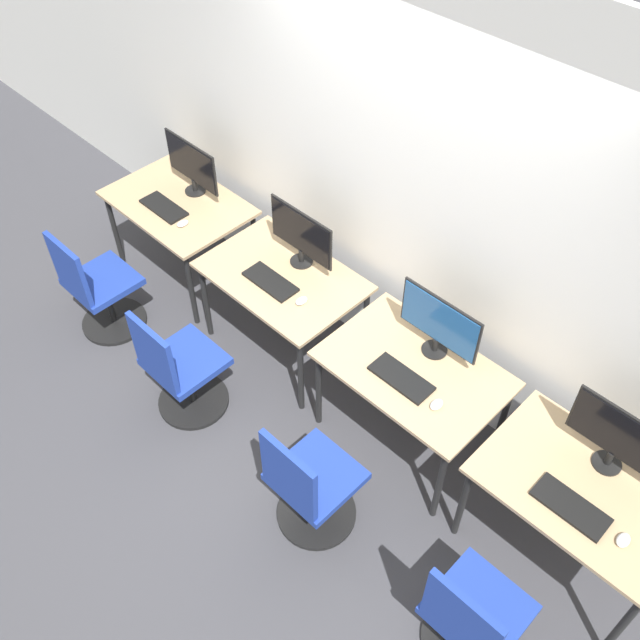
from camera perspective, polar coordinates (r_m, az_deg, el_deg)
The scene contains 22 objects.
ground_plane at distance 4.84m, azimuth -1.21°, elevation -7.84°, with size 20.00×20.00×0.00m, color #3D3D42.
wall_back at distance 4.27m, azimuth 6.73°, elevation 9.95°, with size 12.00×0.05×2.80m.
desk_far_left at distance 5.49m, azimuth -11.23°, elevation 8.65°, with size 1.07×0.72×0.70m.
monitor_far_left at distance 5.38m, azimuth -10.24°, elevation 12.12°, with size 0.55×0.16×0.42m.
keyboard_far_left at distance 5.39m, azimuth -12.39°, elevation 8.78°, with size 0.39×0.17×0.02m.
mouse_far_left at distance 5.21m, azimuth -10.93°, elevation 7.60°, with size 0.06×0.09×0.03m.
office_chair_far_left at distance 5.34m, azimuth -17.33°, elevation 2.20°, with size 0.48×0.48×0.90m.
desk_left at distance 4.79m, azimuth -3.01°, elevation 2.95°, with size 1.07×0.72×0.70m.
monitor_left at distance 4.68m, azimuth -1.53°, elevation 6.82°, with size 0.55×0.16×0.42m.
keyboard_left at distance 4.68m, azimuth -3.99°, elevation 3.08°, with size 0.39×0.17×0.02m.
mouse_left at distance 4.54m, azimuth -1.50°, elevation 1.55°, with size 0.06×0.09×0.03m.
office_chair_left at distance 4.69m, azimuth -11.12°, elevation -4.11°, with size 0.48×0.48×0.90m.
desk_right at distance 4.29m, azimuth 7.47°, elevation -4.45°, with size 1.07×0.72×0.70m.
monitor_right at distance 4.16m, azimuth 9.52°, elevation -0.29°, with size 0.55×0.16×0.42m.
keyboard_right at distance 4.15m, azimuth 6.52°, elevation -4.64°, with size 0.39×0.17×0.02m.
mouse_right at distance 4.06m, azimuth 9.31°, elevation -6.69°, with size 0.06×0.09×0.03m.
office_chair_right at distance 4.12m, azimuth -0.84°, elevation -13.30°, with size 0.48×0.48×0.90m.
desk_far_right at distance 4.04m, azimuth 20.24°, elevation -13.05°, with size 1.07×0.72×0.70m.
monitor_far_right at distance 3.91m, azimuth 22.88°, elevation -8.71°, with size 0.55×0.16×0.42m.
keyboard_far_right at distance 3.88m, azimuth 19.42°, elevation -13.90°, with size 0.39×0.17×0.02m.
mouse_far_right at distance 3.87m, azimuth 23.10°, elevation -15.89°, with size 0.06×0.09×0.03m.
office_chair_far_right at distance 3.88m, azimuth 11.91°, elevation -22.55°, with size 0.48×0.48×0.90m.
Camera 1 is at (2.03, -1.92, 3.94)m, focal length 40.00 mm.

